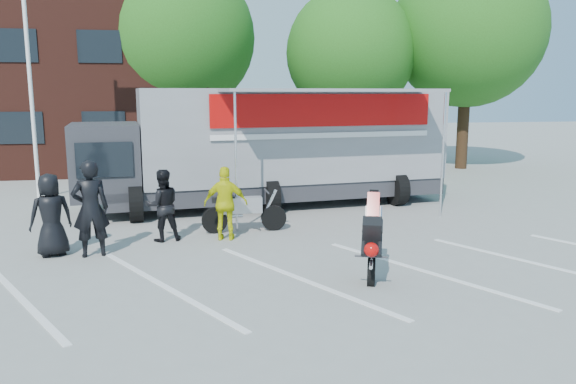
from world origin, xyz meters
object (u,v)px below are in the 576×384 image
object	(u,v)px
flagpole	(35,34)
tree_right	(468,31)
transporter_truck	(277,205)
spectator_hivis	(226,203)
stunt_bike_rider	(372,274)
tree_mid	(350,53)
spectator_leather_a	(51,215)
spectator_leather_b	(91,209)
parked_motorcycle	(245,232)
spectator_leather_c	(162,205)
tree_left	(182,37)

from	to	relation	value
flagpole	tree_right	distance (m)	16.88
transporter_truck	spectator_hivis	distance (m)	4.20
stunt_bike_rider	tree_mid	bearing A→B (deg)	95.55
stunt_bike_rider	spectator_leather_a	xyz separation A→B (m)	(-6.09, 2.24, 0.85)
stunt_bike_rider	spectator_leather_b	world-z (taller)	spectator_leather_b
transporter_truck	tree_mid	bearing A→B (deg)	52.62
flagpole	parked_motorcycle	distance (m)	9.35
tree_right	spectator_leather_c	bearing A→B (deg)	-140.00
tree_left	stunt_bike_rider	xyz separation A→B (m)	(3.55, -14.95, -5.57)
tree_right	spectator_leather_b	distance (m)	18.49
spectator_leather_b	spectator_leather_c	distance (m)	1.70
flagpole	spectator_hivis	bearing A→B (deg)	-48.71
transporter_truck	spectator_leather_c	xyz separation A→B (m)	(-3.14, -3.59, 0.81)
tree_mid	spectator_leather_c	size ratio (longest dim) A/B	4.72
tree_left	tree_right	world-z (taller)	tree_right
tree_mid	spectator_leather_a	size ratio (longest dim) A/B	4.49
stunt_bike_rider	spectator_leather_c	xyz separation A→B (m)	(-3.91, 3.08, 0.81)
stunt_bike_rider	spectator_leather_b	xyz separation A→B (m)	(-5.28, 2.08, 0.99)
tree_mid	parked_motorcycle	world-z (taller)	tree_mid
tree_right	spectator_hivis	bearing A→B (deg)	-136.15
parked_motorcycle	stunt_bike_rider	bearing A→B (deg)	-152.19
spectator_hivis	transporter_truck	bearing A→B (deg)	-104.95
tree_left	spectator_hivis	distance (m)	12.96
tree_mid	tree_right	size ratio (longest dim) A/B	0.84
spectator_leather_a	spectator_leather_c	size ratio (longest dim) A/B	1.05
tree_left	tree_right	distance (m)	12.10
tree_right	spectator_leather_c	world-z (taller)	tree_right
spectator_leather_a	spectator_hivis	distance (m)	3.65
spectator_hivis	spectator_leather_c	bearing A→B (deg)	3.88
spectator_leather_c	transporter_truck	bearing A→B (deg)	-143.84
flagpole	spectator_leather_c	bearing A→B (deg)	-56.54
flagpole	spectator_leather_b	size ratio (longest dim) A/B	4.03
tree_left	spectator_leather_c	size ratio (longest dim) A/B	5.31
stunt_bike_rider	spectator_leather_c	world-z (taller)	spectator_leather_c
tree_left	spectator_leather_b	size ratio (longest dim) A/B	4.35
transporter_truck	parked_motorcycle	bearing A→B (deg)	-119.74
spectator_leather_c	spectator_hivis	xyz separation A→B (m)	(1.41, -0.15, 0.03)
spectator_leather_b	spectator_leather_c	xyz separation A→B (m)	(1.37, 1.00, -0.18)
tree_left	stunt_bike_rider	size ratio (longest dim) A/B	4.91
tree_right	spectator_leather_c	xyz separation A→B (m)	(-12.36, -10.37, -5.06)
tree_mid	parked_motorcycle	bearing A→B (deg)	-117.91
spectator_leather_b	spectator_hivis	xyz separation A→B (m)	(2.77, 0.85, -0.15)
tree_right	spectator_hivis	xyz separation A→B (m)	(-10.95, -10.52, -5.04)
tree_right	stunt_bike_rider	world-z (taller)	tree_right
tree_left	spectator_leather_a	bearing A→B (deg)	-101.30
flagpole	spectator_hivis	xyz separation A→B (m)	(5.29, -6.02, -4.21)
flagpole	spectator_leather_c	world-z (taller)	flagpole
spectator_leather_c	spectator_hivis	bearing A→B (deg)	161.30
spectator_leather_c	flagpole	bearing A→B (deg)	-69.13
stunt_bike_rider	spectator_leather_a	distance (m)	6.55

